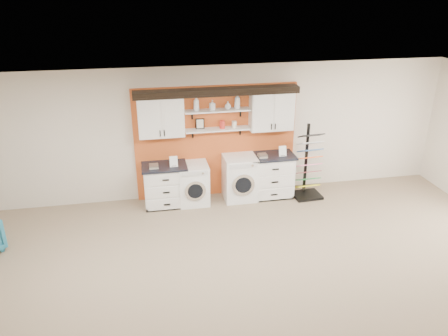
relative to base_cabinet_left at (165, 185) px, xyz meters
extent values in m
plane|color=#89755C|center=(1.13, -3.64, -0.45)|extent=(10.00, 10.00, 0.00)
plane|color=white|center=(1.13, -3.64, 2.35)|extent=(10.00, 10.00, 0.00)
plane|color=beige|center=(1.13, 0.36, 0.95)|extent=(10.00, 0.00, 10.00)
cube|color=#BE5020|center=(1.13, 0.32, 0.75)|extent=(3.40, 0.07, 2.40)
cube|color=silver|center=(0.00, 0.16, 1.43)|extent=(0.90, 0.34, 0.84)
cube|color=silver|center=(-0.22, -0.02, 1.43)|extent=(0.42, 0.01, 0.78)
cube|color=silver|center=(0.22, -0.02, 1.43)|extent=(0.42, 0.01, 0.78)
cube|color=silver|center=(2.26, 0.16, 1.43)|extent=(0.90, 0.34, 0.84)
cube|color=silver|center=(2.04, -0.02, 1.43)|extent=(0.42, 0.01, 0.78)
cube|color=silver|center=(2.48, -0.02, 1.43)|extent=(0.42, 0.01, 0.78)
cube|color=silver|center=(1.13, 0.16, 1.08)|extent=(1.32, 0.28, 0.03)
cube|color=silver|center=(1.13, 0.16, 1.48)|extent=(1.32, 0.28, 0.03)
cube|color=black|center=(1.13, 0.18, 1.88)|extent=(3.30, 0.40, 0.10)
cube|color=black|center=(1.13, -0.01, 1.82)|extent=(3.30, 0.04, 0.04)
cube|color=black|center=(0.78, 0.21, 1.21)|extent=(0.18, 0.02, 0.22)
cube|color=beige|center=(0.78, 0.20, 1.21)|extent=(0.14, 0.01, 0.18)
cylinder|color=red|center=(1.23, 0.16, 1.18)|extent=(0.11, 0.11, 0.16)
cylinder|color=silver|center=(1.48, 0.16, 1.17)|extent=(0.10, 0.10, 0.14)
cube|color=silver|center=(0.00, 0.01, -0.02)|extent=(0.85, 0.60, 0.85)
cube|color=black|center=(0.00, -0.26, -0.41)|extent=(0.85, 0.06, 0.07)
cube|color=black|center=(0.00, 0.01, 0.43)|extent=(0.91, 0.66, 0.04)
cube|color=silver|center=(0.00, -0.30, 0.25)|extent=(0.78, 0.02, 0.24)
cube|color=silver|center=(0.00, -0.30, -0.02)|extent=(0.78, 0.02, 0.24)
cube|color=silver|center=(0.00, -0.30, -0.29)|extent=(0.78, 0.02, 0.24)
cube|color=silver|center=(2.26, 0.01, 0.01)|extent=(0.91, 0.60, 0.91)
cube|color=black|center=(2.26, -0.26, -0.41)|extent=(0.91, 0.06, 0.07)
cube|color=black|center=(2.26, 0.01, 0.48)|extent=(0.97, 0.66, 0.04)
cube|color=silver|center=(2.26, -0.30, 0.30)|extent=(0.83, 0.02, 0.25)
cube|color=silver|center=(2.26, -0.30, 0.01)|extent=(0.83, 0.02, 0.25)
cube|color=silver|center=(2.26, -0.30, -0.28)|extent=(0.83, 0.02, 0.25)
cube|color=white|center=(0.58, 0.01, -0.01)|extent=(0.62, 0.66, 0.86)
cube|color=silver|center=(0.58, -0.33, 0.35)|extent=(0.53, 0.02, 0.09)
cylinder|color=silver|center=(0.58, -0.33, -0.03)|extent=(0.44, 0.05, 0.44)
cylinder|color=black|center=(0.58, -0.35, -0.03)|extent=(0.31, 0.03, 0.31)
cube|color=white|center=(1.58, 0.01, 0.03)|extent=(0.68, 0.66, 0.95)
cube|color=silver|center=(1.58, -0.33, 0.44)|extent=(0.58, 0.02, 0.10)
cylinder|color=silver|center=(1.58, -0.33, 0.02)|extent=(0.48, 0.05, 0.48)
cylinder|color=black|center=(1.58, -0.35, 0.02)|extent=(0.34, 0.03, 0.34)
cube|color=black|center=(3.03, -0.22, -0.42)|extent=(0.61, 0.52, 0.06)
cube|color=black|center=(3.02, -0.05, 0.38)|extent=(0.05, 0.05, 1.55)
cube|color=yellow|center=(3.03, -0.20, -0.20)|extent=(0.50, 0.30, 0.14)
cube|color=#23823C|center=(3.03, -0.20, -0.04)|extent=(0.50, 0.30, 0.14)
cube|color=brown|center=(3.03, -0.20, 0.13)|extent=(0.50, 0.30, 0.14)
cube|color=pink|center=(3.03, -0.20, 0.29)|extent=(0.50, 0.30, 0.14)
cube|color=#ED5A1B|center=(3.03, -0.20, 0.46)|extent=(0.50, 0.30, 0.14)
cube|color=#2C5B9D|center=(3.03, -0.20, 0.62)|extent=(0.50, 0.30, 0.14)
cube|color=silver|center=(3.03, -0.20, 0.79)|extent=(0.50, 0.30, 0.14)
cube|color=black|center=(3.03, -0.20, 0.95)|extent=(0.50, 0.30, 0.14)
imported|color=silver|center=(0.71, 0.16, 1.65)|extent=(0.16, 0.16, 0.30)
imported|color=silver|center=(1.03, 0.16, 1.60)|extent=(0.11, 0.12, 0.21)
imported|color=silver|center=(1.35, 0.16, 1.58)|extent=(0.15, 0.15, 0.16)
imported|color=silver|center=(1.54, 0.16, 1.66)|extent=(0.12, 0.12, 0.32)
camera|label=1|loc=(-0.34, -8.21, 3.90)|focal=35.00mm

